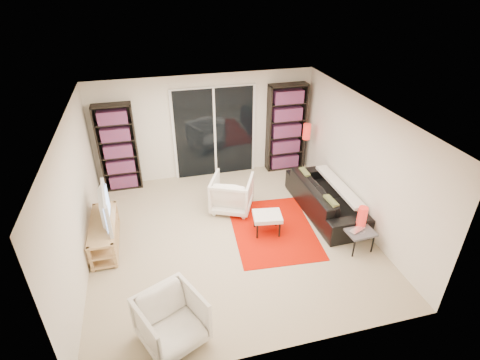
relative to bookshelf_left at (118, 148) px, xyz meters
name	(u,v)px	position (x,y,z in m)	size (l,w,h in m)	color
floor	(231,235)	(1.95, -2.33, -0.98)	(5.00, 5.00, 0.00)	#C5B694
wall_back	(205,127)	(1.95, 0.17, 0.22)	(5.00, 0.02, 2.40)	white
wall_front	(279,285)	(1.95, -4.83, 0.22)	(5.00, 0.02, 2.40)	white
wall_left	(76,200)	(-0.55, -2.33, 0.22)	(0.02, 5.00, 2.40)	white
wall_right	(361,163)	(4.45, -2.33, 0.22)	(0.02, 5.00, 2.40)	white
ceiling	(229,114)	(1.95, -2.33, 1.42)	(5.00, 5.00, 0.02)	white
sliding_door	(215,133)	(2.15, 0.13, 0.07)	(1.92, 0.08, 2.16)	white
bookshelf_left	(118,148)	(0.00, 0.00, 0.00)	(0.80, 0.30, 1.95)	black
bookshelf_right	(286,128)	(3.85, 0.00, 0.07)	(0.90, 0.30, 2.10)	black
tv_stand	(105,234)	(-0.29, -2.04, -0.71)	(0.43, 1.36, 0.50)	tan
tv	(100,208)	(-0.27, -2.04, -0.17)	(1.05, 0.14, 0.60)	black
rug	(273,229)	(2.77, -2.36, -0.97)	(1.50, 2.03, 0.01)	#C30F00
sofa	(325,198)	(3.99, -2.01, -0.65)	(2.20, 0.86, 0.64)	black
armchair_back	(232,193)	(2.18, -1.46, -0.61)	(0.79, 0.81, 0.74)	white
armchair_front	(172,321)	(0.68, -4.32, -0.61)	(0.78, 0.80, 0.73)	white
ottoman	(267,217)	(2.63, -2.39, -0.63)	(0.58, 0.50, 0.40)	white
side_table	(359,231)	(4.04, -3.22, -0.62)	(0.51, 0.51, 0.40)	#504F55
laptop	(359,231)	(4.01, -3.27, -0.56)	(0.30, 0.20, 0.02)	silver
table_lamp	(362,216)	(4.13, -3.11, -0.39)	(0.17, 0.17, 0.37)	red
floor_lamp	(306,137)	(4.16, -0.49, 0.01)	(0.20, 0.20, 1.30)	black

